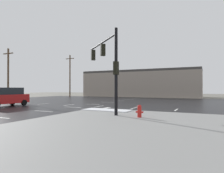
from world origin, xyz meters
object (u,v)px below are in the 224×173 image
object	(u,v)px
utility_pole_distant	(70,75)
utility_pole_far	(8,73)
fire_hydrant	(139,111)
suv_red	(5,96)
traffic_signal_mast	(107,60)

from	to	relation	value
utility_pole_distant	utility_pole_far	bearing A→B (deg)	-93.56
fire_hydrant	suv_red	bearing A→B (deg)	171.73
suv_red	utility_pole_far	distance (m)	12.17
traffic_signal_mast	utility_pole_distant	xyz separation A→B (m)	(-21.13, 23.00, 0.82)
traffic_signal_mast	suv_red	distance (m)	13.23
fire_hydrant	utility_pole_distant	bearing A→B (deg)	134.70
traffic_signal_mast	utility_pole_far	size ratio (longest dim) A/B	0.71
traffic_signal_mast	utility_pole_far	xyz separation A→B (m)	(-22.05, 8.19, 0.26)
suv_red	utility_pole_distant	distance (m)	23.87
traffic_signal_mast	fire_hydrant	xyz separation A→B (m)	(2.96, -1.35, -3.61)
traffic_signal_mast	utility_pole_far	bearing A→B (deg)	21.83
suv_red	utility_pole_far	bearing A→B (deg)	-128.48
utility_pole_far	fire_hydrant	bearing A→B (deg)	-20.87
suv_red	utility_pole_far	size ratio (longest dim) A/B	0.58
fire_hydrant	utility_pole_far	xyz separation A→B (m)	(-25.01, 9.54, 3.87)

